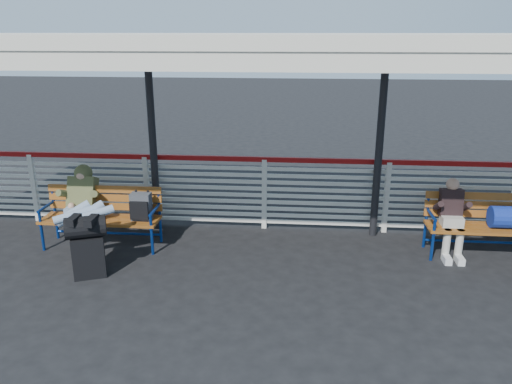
# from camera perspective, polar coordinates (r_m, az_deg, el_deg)

# --- Properties ---
(ground) EXTENTS (60.00, 60.00, 0.00)m
(ground) POSITION_cam_1_polar(r_m,az_deg,el_deg) (6.80, -0.24, -10.09)
(ground) COLOR black
(ground) RESTS_ON ground
(fence) EXTENTS (12.08, 0.08, 1.24)m
(fence) POSITION_cam_1_polar(r_m,az_deg,el_deg) (8.29, 0.96, 0.14)
(fence) COLOR silver
(fence) RESTS_ON ground
(canopy) EXTENTS (12.60, 3.60, 3.16)m
(canopy) POSITION_cam_1_polar(r_m,az_deg,el_deg) (6.87, 0.42, 16.65)
(canopy) COLOR silver
(canopy) RESTS_ON ground
(luggage_stack) EXTENTS (0.59, 0.46, 0.87)m
(luggage_stack) POSITION_cam_1_polar(r_m,az_deg,el_deg) (7.09, -18.70, -5.67)
(luggage_stack) COLOR black
(luggage_stack) RESTS_ON ground
(bench_left) EXTENTS (1.80, 0.56, 0.92)m
(bench_left) POSITION_cam_1_polar(r_m,az_deg,el_deg) (7.95, -16.12, -2.00)
(bench_left) COLOR #994D1D
(bench_left) RESTS_ON ground
(bench_right) EXTENTS (1.80, 0.56, 0.92)m
(bench_right) POSITION_cam_1_polar(r_m,az_deg,el_deg) (8.10, 25.95, -2.74)
(bench_right) COLOR #994D1D
(bench_right) RESTS_ON ground
(traveler_man) EXTENTS (0.94, 1.64, 0.77)m
(traveler_man) POSITION_cam_1_polar(r_m,az_deg,el_deg) (7.72, -19.26, -1.81)
(traveler_man) COLOR #9AADCF
(traveler_man) RESTS_ON ground
(companion_person) EXTENTS (0.32, 0.66, 1.15)m
(companion_person) POSITION_cam_1_polar(r_m,az_deg,el_deg) (7.87, 21.46, -2.65)
(companion_person) COLOR #B8B5A7
(companion_person) RESTS_ON ground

